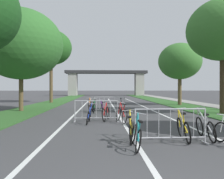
{
  "coord_description": "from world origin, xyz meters",
  "views": [
    {
      "loc": [
        -1.04,
        -2.06,
        1.65
      ],
      "look_at": [
        0.09,
        22.38,
        1.51
      ],
      "focal_mm": 36.08,
      "sensor_mm": 36.0,
      "label": 1
    }
  ],
  "objects_px": {
    "bicycle_purple_3": "(102,107)",
    "bicycle_red_11": "(121,114)",
    "tree_right_oak_mid": "(180,61)",
    "bicycle_orange_4": "(90,106)",
    "bicycle_blue_6": "(89,116)",
    "bicycle_red_1": "(106,113)",
    "crowd_barrier_nearest": "(170,126)",
    "tree_left_pine_near": "(51,48)",
    "crowd_barrier_third": "(110,104)",
    "crowd_barrier_second": "(96,111)",
    "bicycle_black_5": "(121,106)",
    "bicycle_yellow_0": "(183,129)",
    "bicycle_yellow_10": "(131,130)",
    "tree_left_cypress_far": "(21,44)",
    "tree_right_oak_near": "(223,30)",
    "bicycle_silver_7": "(205,128)",
    "bicycle_teal_2": "(136,135)",
    "bicycle_green_8": "(94,107)"
  },
  "relations": [
    {
      "from": "bicycle_purple_3",
      "to": "bicycle_red_11",
      "type": "distance_m",
      "value": 4.49
    },
    {
      "from": "tree_right_oak_mid",
      "to": "bicycle_orange_4",
      "type": "distance_m",
      "value": 10.6
    },
    {
      "from": "tree_right_oak_mid",
      "to": "bicycle_blue_6",
      "type": "bearing_deg",
      "value": -126.9
    },
    {
      "from": "bicycle_red_1",
      "to": "crowd_barrier_nearest",
      "type": "bearing_deg",
      "value": -57.38
    },
    {
      "from": "tree_left_pine_near",
      "to": "crowd_barrier_third",
      "type": "distance_m",
      "value": 12.97
    },
    {
      "from": "crowd_barrier_second",
      "to": "bicycle_red_11",
      "type": "height_order",
      "value": "crowd_barrier_second"
    },
    {
      "from": "bicycle_black_5",
      "to": "tree_right_oak_mid",
      "type": "bearing_deg",
      "value": 46.21
    },
    {
      "from": "crowd_barrier_third",
      "to": "bicycle_yellow_0",
      "type": "bearing_deg",
      "value": -76.96
    },
    {
      "from": "tree_left_pine_near",
      "to": "crowd_barrier_nearest",
      "type": "distance_m",
      "value": 21.24
    },
    {
      "from": "bicycle_yellow_10",
      "to": "bicycle_yellow_0",
      "type": "bearing_deg",
      "value": 10.01
    },
    {
      "from": "tree_left_cypress_far",
      "to": "bicycle_blue_6",
      "type": "height_order",
      "value": "tree_left_cypress_far"
    },
    {
      "from": "tree_right_oak_mid",
      "to": "bicycle_yellow_10",
      "type": "bearing_deg",
      "value": -114.7
    },
    {
      "from": "crowd_barrier_second",
      "to": "bicycle_red_1",
      "type": "height_order",
      "value": "crowd_barrier_second"
    },
    {
      "from": "tree_right_oak_near",
      "to": "tree_right_oak_mid",
      "type": "height_order",
      "value": "tree_right_oak_near"
    },
    {
      "from": "tree_right_oak_near",
      "to": "bicycle_purple_3",
      "type": "bearing_deg",
      "value": 170.53
    },
    {
      "from": "crowd_barrier_second",
      "to": "bicycle_silver_7",
      "type": "relative_size",
      "value": 1.27
    },
    {
      "from": "tree_right_oak_near",
      "to": "bicycle_yellow_10",
      "type": "xyz_separation_m",
      "value": [
        -6.78,
        -6.9,
        -4.96
      ]
    },
    {
      "from": "crowd_barrier_third",
      "to": "bicycle_purple_3",
      "type": "distance_m",
      "value": 0.76
    },
    {
      "from": "tree_left_cypress_far",
      "to": "bicycle_teal_2",
      "type": "relative_size",
      "value": 4.42
    },
    {
      "from": "tree_left_cypress_far",
      "to": "bicycle_green_8",
      "type": "xyz_separation_m",
      "value": [
        5.18,
        -0.92,
        -4.37
      ]
    },
    {
      "from": "bicycle_blue_6",
      "to": "bicycle_yellow_10",
      "type": "xyz_separation_m",
      "value": [
        1.5,
        -3.58,
        -0.01
      ]
    },
    {
      "from": "tree_right_oak_mid",
      "to": "bicycle_black_5",
      "type": "relative_size",
      "value": 3.56
    },
    {
      "from": "tree_right_oak_mid",
      "to": "bicycle_green_8",
      "type": "relative_size",
      "value": 3.35
    },
    {
      "from": "tree_right_oak_near",
      "to": "bicycle_purple_3",
      "type": "height_order",
      "value": "tree_right_oak_near"
    },
    {
      "from": "crowd_barrier_third",
      "to": "bicycle_red_11",
      "type": "distance_m",
      "value": 4.96
    },
    {
      "from": "bicycle_black_5",
      "to": "bicycle_orange_4",
      "type": "bearing_deg",
      "value": -175.13
    },
    {
      "from": "bicycle_green_8",
      "to": "bicycle_red_1",
      "type": "bearing_deg",
      "value": -85.48
    },
    {
      "from": "bicycle_green_8",
      "to": "bicycle_red_11",
      "type": "distance_m",
      "value": 4.78
    },
    {
      "from": "tree_right_oak_mid",
      "to": "bicycle_green_8",
      "type": "distance_m",
      "value": 10.83
    },
    {
      "from": "tree_right_oak_near",
      "to": "bicycle_red_11",
      "type": "height_order",
      "value": "tree_right_oak_near"
    },
    {
      "from": "bicycle_black_5",
      "to": "bicycle_yellow_0",
      "type": "bearing_deg",
      "value": -77.33
    },
    {
      "from": "tree_right_oak_near",
      "to": "bicycle_orange_4",
      "type": "distance_m",
      "value": 10.1
    },
    {
      "from": "bicycle_red_1",
      "to": "bicycle_purple_3",
      "type": "distance_m",
      "value": 3.64
    },
    {
      "from": "bicycle_teal_2",
      "to": "bicycle_blue_6",
      "type": "xyz_separation_m",
      "value": [
        -1.54,
        4.43,
        0.01
      ]
    },
    {
      "from": "tree_left_cypress_far",
      "to": "bicycle_black_5",
      "type": "distance_m",
      "value": 8.38
    },
    {
      "from": "bicycle_yellow_10",
      "to": "bicycle_teal_2",
      "type": "bearing_deg",
      "value": -78.02
    },
    {
      "from": "bicycle_silver_7",
      "to": "bicycle_yellow_10",
      "type": "relative_size",
      "value": 1.04
    },
    {
      "from": "bicycle_yellow_0",
      "to": "bicycle_orange_4",
      "type": "bearing_deg",
      "value": 117.03
    },
    {
      "from": "bicycle_silver_7",
      "to": "crowd_barrier_third",
      "type": "bearing_deg",
      "value": 113.18
    },
    {
      "from": "tree_left_pine_near",
      "to": "bicycle_green_8",
      "type": "height_order",
      "value": "tree_left_pine_near"
    },
    {
      "from": "bicycle_teal_2",
      "to": "bicycle_blue_6",
      "type": "bearing_deg",
      "value": 110.97
    },
    {
      "from": "bicycle_purple_3",
      "to": "bicycle_silver_7",
      "type": "xyz_separation_m",
      "value": [
        3.28,
        -8.05,
        0.01
      ]
    },
    {
      "from": "crowd_barrier_second",
      "to": "crowd_barrier_nearest",
      "type": "bearing_deg",
      "value": -63.13
    },
    {
      "from": "tree_left_cypress_far",
      "to": "crowd_barrier_nearest",
      "type": "bearing_deg",
      "value": -51.15
    },
    {
      "from": "tree_left_cypress_far",
      "to": "bicycle_blue_6",
      "type": "relative_size",
      "value": 4.31
    },
    {
      "from": "bicycle_blue_6",
      "to": "bicycle_purple_3",
      "type": "bearing_deg",
      "value": 84.65
    },
    {
      "from": "bicycle_silver_7",
      "to": "bicycle_red_11",
      "type": "height_order",
      "value": "bicycle_silver_7"
    },
    {
      "from": "bicycle_purple_3",
      "to": "bicycle_yellow_10",
      "type": "xyz_separation_m",
      "value": [
        0.86,
        -8.17,
        -0.0
      ]
    },
    {
      "from": "bicycle_blue_6",
      "to": "tree_right_oak_mid",
      "type": "bearing_deg",
      "value": 55.73
    },
    {
      "from": "crowd_barrier_second",
      "to": "bicycle_blue_6",
      "type": "bearing_deg",
      "value": -119.09
    }
  ]
}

